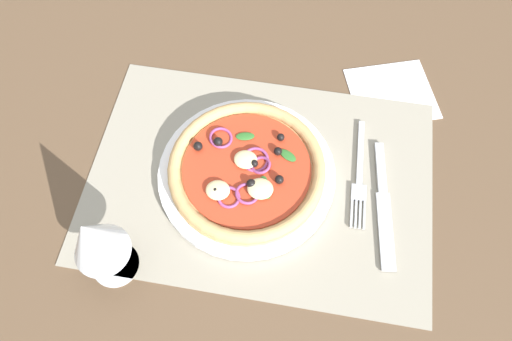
{
  "coord_description": "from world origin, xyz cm",
  "views": [
    {
      "loc": [
        -4.73,
        31.11,
        64.01
      ],
      "look_at": [
        0.59,
        0.0,
        2.7
      ],
      "focal_mm": 33.39,
      "sensor_mm": 36.0,
      "label": 1
    }
  ],
  "objects": [
    {
      "name": "ground_plane",
      "position": [
        0.0,
        0.0,
        -1.2
      ],
      "size": [
        190.0,
        140.0,
        2.4
      ],
      "primitive_type": "cube",
      "color": "brown"
    },
    {
      "name": "placemat",
      "position": [
        0.0,
        0.0,
        0.2
      ],
      "size": [
        50.94,
        35.59,
        0.4
      ],
      "primitive_type": "cube",
      "color": "gray",
      "rests_on": "ground_plane"
    },
    {
      "name": "plate",
      "position": [
        1.96,
        0.03,
        1.05
      ],
      "size": [
        26.22,
        26.22,
        1.3
      ],
      "primitive_type": "cylinder",
      "color": "white",
      "rests_on": "placemat"
    },
    {
      "name": "pizza",
      "position": [
        1.97,
        0.07,
        2.8
      ],
      "size": [
        22.95,
        22.95,
        2.69
      ],
      "color": "tan",
      "rests_on": "plate"
    },
    {
      "name": "fork",
      "position": [
        -14.61,
        -2.35,
        0.62
      ],
      "size": [
        2.38,
        18.04,
        0.44
      ],
      "rotation": [
        0.0,
        0.0,
        1.6
      ],
      "color": "#B2B5BA",
      "rests_on": "placemat"
    },
    {
      "name": "knife",
      "position": [
        -18.37,
        1.34,
        0.65
      ],
      "size": [
        4.04,
        20.05,
        0.62
      ],
      "rotation": [
        0.0,
        0.0,
        1.69
      ],
      "color": "#B2B5BA",
      "rests_on": "placemat"
    },
    {
      "name": "wine_glass",
      "position": [
        17.31,
        16.23,
        10.05
      ],
      "size": [
        7.2,
        7.2,
        14.9
      ],
      "color": "silver",
      "rests_on": "ground_plane"
    },
    {
      "name": "napkin",
      "position": [
        -18.84,
        -19.22,
        0.18
      ],
      "size": [
        16.63,
        15.8,
        0.36
      ],
      "primitive_type": "cube",
      "rotation": [
        0.0,
        0.0,
        0.33
      ],
      "color": "white",
      "rests_on": "ground_plane"
    }
  ]
}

